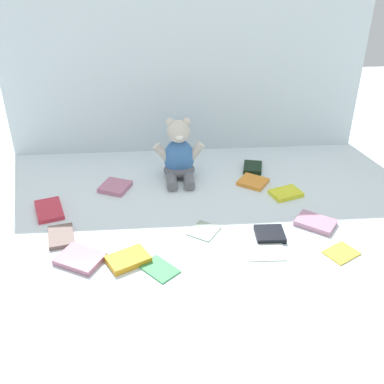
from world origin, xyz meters
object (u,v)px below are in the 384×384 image
at_px(book_case_8, 128,259).
at_px(teddy_bear, 179,156).
at_px(book_case_6, 61,236).
at_px(book_case_4, 270,234).
at_px(book_case_0, 115,187).
at_px(book_case_3, 286,193).
at_px(book_case_13, 341,252).
at_px(book_case_5, 265,252).
at_px(book_case_2, 80,259).
at_px(book_case_7, 253,168).
at_px(book_case_9, 316,223).
at_px(book_case_10, 159,268).
at_px(book_case_11, 49,210).
at_px(book_case_12, 253,182).
at_px(book_case_1, 204,230).

bearing_deg(book_case_8, teddy_bear, -47.20).
distance_m(book_case_6, book_case_8, 0.25).
distance_m(book_case_4, book_case_8, 0.45).
xyz_separation_m(book_case_0, book_case_3, (0.62, -0.09, -0.00)).
height_order(book_case_0, book_case_13, book_case_0).
bearing_deg(book_case_8, book_case_6, 30.14).
height_order(book_case_3, book_case_5, book_case_3).
relative_size(teddy_bear, book_case_8, 2.01).
xyz_separation_m(book_case_2, book_case_8, (0.14, -0.02, 0.00)).
xyz_separation_m(book_case_7, book_case_8, (-0.47, -0.54, 0.00)).
xyz_separation_m(book_case_2, book_case_9, (0.75, 0.13, 0.00)).
relative_size(book_case_8, book_case_10, 1.11).
bearing_deg(book_case_0, book_case_3, 104.85).
relative_size(book_case_4, book_case_6, 0.77).
height_order(book_case_4, book_case_10, book_case_4).
relative_size(book_case_2, book_case_5, 1.10).
xyz_separation_m(book_case_10, book_case_13, (0.55, 0.03, -0.00)).
xyz_separation_m(book_case_11, book_case_12, (0.74, 0.14, -0.00)).
bearing_deg(book_case_11, teddy_bear, -172.49).
xyz_separation_m(book_case_1, book_case_10, (-0.15, -0.18, 0.00)).
bearing_deg(book_case_11, book_case_13, 144.22).
xyz_separation_m(book_case_1, book_case_6, (-0.45, -0.00, 0.00)).
bearing_deg(book_case_11, book_case_12, 173.01).
xyz_separation_m(book_case_6, book_case_13, (0.86, -0.14, -0.00)).
xyz_separation_m(teddy_bear, book_case_4, (0.27, -0.41, -0.08)).
relative_size(book_case_7, book_case_13, 1.02).
bearing_deg(book_case_0, book_case_9, 90.33).
bearing_deg(book_case_4, book_case_5, -18.83).
relative_size(teddy_bear, book_case_6, 2.03).
height_order(book_case_6, book_case_8, book_case_8).
bearing_deg(book_case_5, book_case_8, 93.57).
relative_size(book_case_1, book_case_7, 0.96).
xyz_separation_m(book_case_2, book_case_5, (0.55, -0.00, -0.00)).
bearing_deg(book_case_11, book_case_7, -179.33).
relative_size(book_case_5, book_case_9, 0.96).
relative_size(book_case_5, book_case_11, 0.85).
bearing_deg(book_case_2, book_case_12, -26.00).
distance_m(teddy_bear, book_case_13, 0.70).
bearing_deg(book_case_7, book_case_13, 119.70).
distance_m(book_case_4, book_case_9, 0.17).
relative_size(book_case_10, book_case_12, 1.08).
relative_size(book_case_6, book_case_9, 0.96).
xyz_separation_m(book_case_3, book_case_11, (-0.84, -0.05, -0.00)).
height_order(book_case_6, book_case_11, same).
relative_size(book_case_4, book_case_7, 0.95).
xyz_separation_m(book_case_2, book_case_10, (0.23, -0.06, -0.00)).
relative_size(book_case_4, book_case_11, 0.65).
height_order(book_case_1, book_case_13, book_case_13).
distance_m(teddy_bear, book_case_6, 0.55).
distance_m(book_case_4, book_case_6, 0.66).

